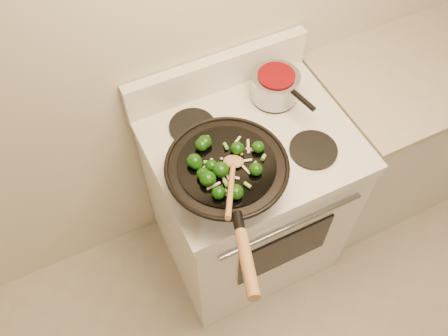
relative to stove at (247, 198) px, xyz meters
name	(u,v)px	position (x,y,z in m)	size (l,w,h in m)	color
stove	(247,198)	(0.00, 0.00, 0.00)	(0.78, 0.67, 1.08)	white
counter_unit	(390,134)	(0.84, 0.03, -0.01)	(0.85, 0.62, 0.91)	silver
wok	(227,175)	(-0.18, -0.16, 0.53)	(0.42, 0.68, 0.22)	black
stirfry	(219,166)	(-0.21, -0.16, 0.61)	(0.26, 0.28, 0.05)	#0F3708
wooden_spoon	(232,177)	(-0.20, -0.23, 0.63)	(0.19, 0.28, 0.13)	#A36F40
saucepan	(276,86)	(0.18, 0.15, 0.52)	(0.19, 0.30, 0.11)	#96989E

